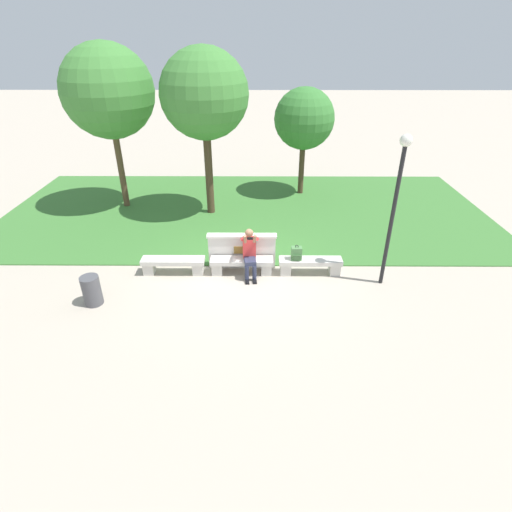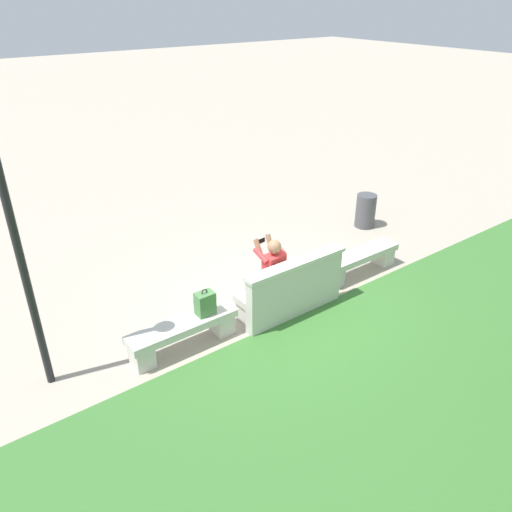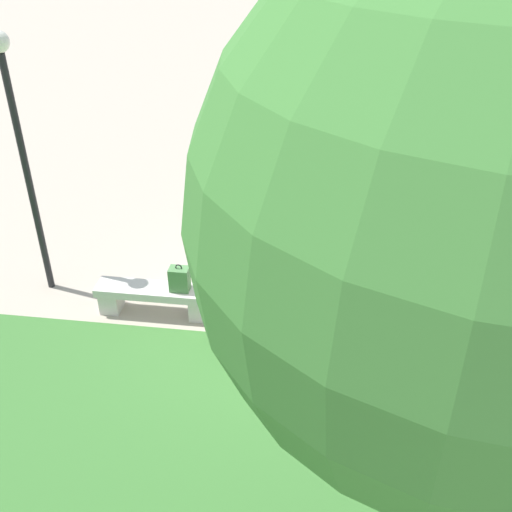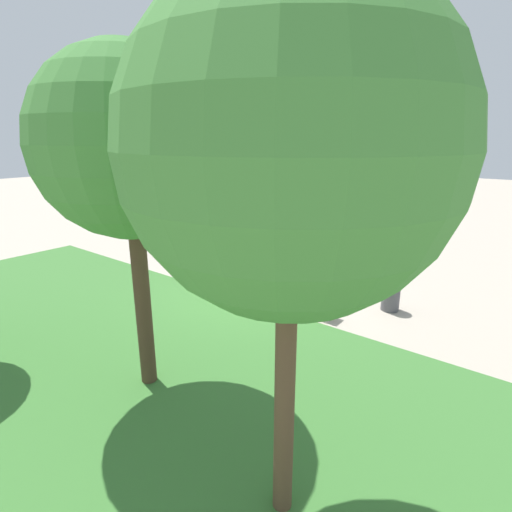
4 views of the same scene
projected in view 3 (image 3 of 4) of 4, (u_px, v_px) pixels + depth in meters
The scene contains 9 objects.
ground_plane at pixel (282, 323), 8.65m from camera, with size 80.00×80.00×0.00m, color #B2A593.
bench_main at pixel (416, 317), 8.29m from camera, with size 1.70×0.40×0.45m.
bench_near at pixel (282, 306), 8.50m from camera, with size 1.70×0.40×0.45m.
bench_mid at pixel (155, 296), 8.71m from camera, with size 1.70×0.40×0.45m.
backrest_wall_with_plaque at pixel (280, 308), 8.10m from camera, with size 1.90×0.24×1.01m.
person_photographer at pixel (268, 276), 8.35m from camera, with size 0.50×0.75×1.32m.
backpack at pixel (180, 279), 8.50m from camera, with size 0.28×0.24×0.43m.
tree_left_background at pixel (486, 219), 2.81m from camera, with size 2.85×2.85×5.50m.
lamp_post at pixel (18, 133), 8.11m from camera, with size 0.28×0.28×3.86m.
Camera 3 is at (-0.53, 6.83, 5.39)m, focal length 42.00 mm.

